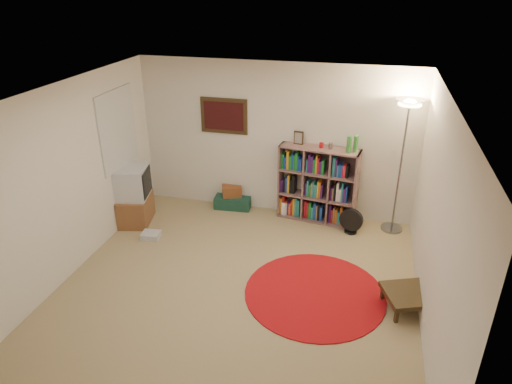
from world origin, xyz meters
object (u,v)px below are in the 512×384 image
at_px(floor_fan, 351,221).
at_px(tv_stand, 134,196).
at_px(bookshelf, 317,185).
at_px(suitcase, 233,201).
at_px(side_table, 408,295).
at_px(floor_lamp, 407,124).

height_order(floor_fan, tv_stand, tv_stand).
height_order(bookshelf, suitcase, bookshelf).
bearing_deg(bookshelf, side_table, -47.20).
bearing_deg(tv_stand, floor_lamp, -1.72).
relative_size(floor_lamp, tv_stand, 2.19).
bearing_deg(floor_fan, bookshelf, 164.58).
xyz_separation_m(floor_fan, suitcase, (-2.04, 0.42, -0.11)).
bearing_deg(floor_lamp, bookshelf, 177.40).
height_order(floor_lamp, floor_fan, floor_lamp).
bearing_deg(side_table, floor_fan, 114.84).
bearing_deg(bookshelf, floor_lamp, 5.72).
relative_size(bookshelf, suitcase, 2.33).
xyz_separation_m(floor_fan, side_table, (0.77, -1.66, -0.01)).
distance_m(floor_lamp, tv_stand, 4.31).
height_order(floor_fan, suitcase, floor_fan).
height_order(bookshelf, side_table, bookshelf).
distance_m(bookshelf, floor_fan, 0.79).
bearing_deg(suitcase, floor_fan, -15.94).
xyz_separation_m(bookshelf, floor_lamp, (1.23, -0.06, 1.13)).
distance_m(floor_fan, tv_stand, 3.45).
xyz_separation_m(floor_fan, tv_stand, (-3.41, -0.48, 0.25)).
distance_m(floor_lamp, suitcase, 3.14).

